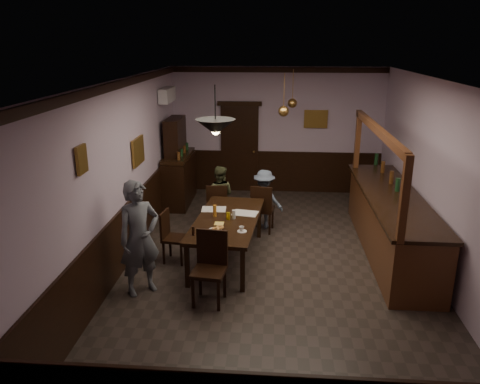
# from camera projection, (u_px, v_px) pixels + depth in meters

# --- Properties ---
(room) EXTENTS (5.01, 8.01, 3.01)m
(room) POSITION_uv_depth(u_px,v_px,m) (277.00, 178.00, 7.39)
(room) COLOR #2D2621
(room) RESTS_ON ground
(dining_table) EXTENTS (1.18, 2.28, 0.75)m
(dining_table) POSITION_uv_depth(u_px,v_px,m) (227.00, 222.00, 7.79)
(dining_table) COLOR black
(dining_table) RESTS_ON ground
(chair_far_left) EXTENTS (0.44, 0.44, 0.93)m
(chair_far_left) POSITION_uv_depth(u_px,v_px,m) (217.00, 205.00, 9.11)
(chair_far_left) COLOR black
(chair_far_left) RESTS_ON ground
(chair_far_right) EXTENTS (0.48, 0.48, 0.96)m
(chair_far_right) POSITION_uv_depth(u_px,v_px,m) (262.00, 207.00, 8.97)
(chair_far_right) COLOR black
(chair_far_right) RESTS_ON ground
(chair_near) EXTENTS (0.50, 0.50, 1.04)m
(chair_near) POSITION_uv_depth(u_px,v_px,m) (210.00, 264.00, 6.60)
(chair_near) COLOR black
(chair_near) RESTS_ON ground
(chair_side) EXTENTS (0.43, 0.43, 0.88)m
(chair_side) POSITION_uv_depth(u_px,v_px,m) (171.00, 234.00, 7.81)
(chair_side) COLOR black
(chair_side) RESTS_ON ground
(person_standing) EXTENTS (0.74, 0.72, 1.72)m
(person_standing) POSITION_uv_depth(u_px,v_px,m) (139.00, 238.00, 6.73)
(person_standing) COLOR #595E66
(person_standing) RESTS_ON ground
(person_seated_left) EXTENTS (0.63, 0.51, 1.22)m
(person_seated_left) POSITION_uv_depth(u_px,v_px,m) (219.00, 196.00, 9.34)
(person_seated_left) COLOR #484C2E
(person_seated_left) RESTS_ON ground
(person_seated_right) EXTENTS (0.86, 0.66, 1.18)m
(person_seated_right) POSITION_uv_depth(u_px,v_px,m) (264.00, 199.00, 9.21)
(person_seated_right) COLOR slate
(person_seated_right) RESTS_ON ground
(newspaper_left) EXTENTS (0.44, 0.32, 0.01)m
(newspaper_left) POSITION_uv_depth(u_px,v_px,m) (214.00, 209.00, 8.18)
(newspaper_left) COLOR silver
(newspaper_left) RESTS_ON dining_table
(newspaper_right) EXTENTS (0.47, 0.37, 0.01)m
(newspaper_right) POSITION_uv_depth(u_px,v_px,m) (245.00, 213.00, 7.99)
(newspaper_right) COLOR silver
(newspaper_right) RESTS_ON dining_table
(napkin) EXTENTS (0.16, 0.16, 0.00)m
(napkin) POSITION_uv_depth(u_px,v_px,m) (219.00, 223.00, 7.55)
(napkin) COLOR #EAC456
(napkin) RESTS_ON dining_table
(saucer) EXTENTS (0.15, 0.15, 0.01)m
(saucer) POSITION_uv_depth(u_px,v_px,m) (242.00, 231.00, 7.23)
(saucer) COLOR white
(saucer) RESTS_ON dining_table
(coffee_cup) EXTENTS (0.09, 0.09, 0.07)m
(coffee_cup) POSITION_uv_depth(u_px,v_px,m) (242.00, 229.00, 7.22)
(coffee_cup) COLOR white
(coffee_cup) RESTS_ON saucer
(pastry_plate) EXTENTS (0.22, 0.22, 0.01)m
(pastry_plate) POSITION_uv_depth(u_px,v_px,m) (215.00, 230.00, 7.26)
(pastry_plate) COLOR white
(pastry_plate) RESTS_ON dining_table
(pastry_ring_a) EXTENTS (0.13, 0.13, 0.04)m
(pastry_ring_a) POSITION_uv_depth(u_px,v_px,m) (215.00, 229.00, 7.23)
(pastry_ring_a) COLOR #C68C47
(pastry_ring_a) RESTS_ON pastry_plate
(pastry_ring_b) EXTENTS (0.13, 0.13, 0.04)m
(pastry_ring_b) POSITION_uv_depth(u_px,v_px,m) (220.00, 227.00, 7.31)
(pastry_ring_b) COLOR #C68C47
(pastry_ring_b) RESTS_ON pastry_plate
(soda_can) EXTENTS (0.07, 0.07, 0.12)m
(soda_can) POSITION_uv_depth(u_px,v_px,m) (228.00, 216.00, 7.70)
(soda_can) COLOR yellow
(soda_can) RESTS_ON dining_table
(beer_glass) EXTENTS (0.06, 0.06, 0.20)m
(beer_glass) POSITION_uv_depth(u_px,v_px,m) (215.00, 211.00, 7.83)
(beer_glass) COLOR #BF721E
(beer_glass) RESTS_ON dining_table
(water_glass) EXTENTS (0.06, 0.06, 0.15)m
(water_glass) POSITION_uv_depth(u_px,v_px,m) (234.00, 214.00, 7.74)
(water_glass) COLOR silver
(water_glass) RESTS_ON dining_table
(pepper_mill) EXTENTS (0.04, 0.04, 0.14)m
(pepper_mill) POSITION_uv_depth(u_px,v_px,m) (193.00, 231.00, 7.08)
(pepper_mill) COLOR black
(pepper_mill) RESTS_ON dining_table
(sideboard) EXTENTS (0.53, 1.48, 1.95)m
(sideboard) POSITION_uv_depth(u_px,v_px,m) (178.00, 170.00, 10.55)
(sideboard) COLOR black
(sideboard) RESTS_ON ground
(bar_counter) EXTENTS (0.92, 3.97, 2.23)m
(bar_counter) POSITION_uv_depth(u_px,v_px,m) (390.00, 221.00, 8.14)
(bar_counter) COLOR #4A2413
(bar_counter) RESTS_ON ground
(door_back) EXTENTS (0.90, 0.06, 2.10)m
(door_back) POSITION_uv_depth(u_px,v_px,m) (240.00, 149.00, 11.34)
(door_back) COLOR black
(door_back) RESTS_ON ground
(ac_unit) EXTENTS (0.20, 0.85, 0.30)m
(ac_unit) POSITION_uv_depth(u_px,v_px,m) (167.00, 95.00, 10.02)
(ac_unit) COLOR white
(ac_unit) RESTS_ON ground
(picture_left_small) EXTENTS (0.04, 0.28, 0.36)m
(picture_left_small) POSITION_uv_depth(u_px,v_px,m) (82.00, 159.00, 5.85)
(picture_left_small) COLOR olive
(picture_left_small) RESTS_ON ground
(picture_left_large) EXTENTS (0.04, 0.62, 0.48)m
(picture_left_large) POSITION_uv_depth(u_px,v_px,m) (138.00, 151.00, 8.27)
(picture_left_large) COLOR olive
(picture_left_large) RESTS_ON ground
(picture_back) EXTENTS (0.55, 0.04, 0.42)m
(picture_back) POSITION_uv_depth(u_px,v_px,m) (316.00, 119.00, 10.99)
(picture_back) COLOR olive
(picture_back) RESTS_ON ground
(pendant_iron) EXTENTS (0.56, 0.56, 0.69)m
(pendant_iron) POSITION_uv_depth(u_px,v_px,m) (216.00, 127.00, 6.51)
(pendant_iron) COLOR black
(pendant_iron) RESTS_ON ground
(pendant_brass_mid) EXTENTS (0.20, 0.20, 0.81)m
(pendant_brass_mid) POSITION_uv_depth(u_px,v_px,m) (284.00, 111.00, 8.78)
(pendant_brass_mid) COLOR #BF8C3F
(pendant_brass_mid) RESTS_ON ground
(pendant_brass_far) EXTENTS (0.20, 0.20, 0.81)m
(pendant_brass_far) POSITION_uv_depth(u_px,v_px,m) (292.00, 103.00, 9.88)
(pendant_brass_far) COLOR #BF8C3F
(pendant_brass_far) RESTS_ON ground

